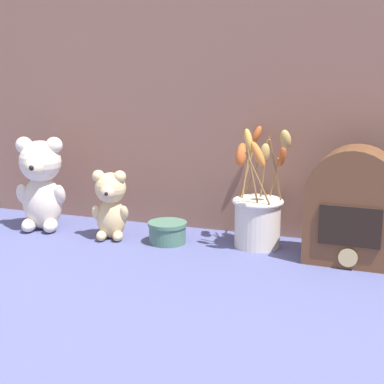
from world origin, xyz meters
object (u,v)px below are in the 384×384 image
(vintage_radio, at_px, (354,208))
(teddy_bear_large, at_px, (41,182))
(teddy_bear_medium, at_px, (110,203))
(flower_vase, at_px, (258,213))
(decorative_tin_tall, at_px, (167,232))

(vintage_radio, bearing_deg, teddy_bear_large, -178.91)
(teddy_bear_medium, distance_m, flower_vase, 0.37)
(flower_vase, relative_size, decorative_tin_tall, 3.05)
(decorative_tin_tall, bearing_deg, vintage_radio, 1.85)
(flower_vase, distance_m, decorative_tin_tall, 0.23)
(teddy_bear_medium, bearing_deg, flower_vase, 10.13)
(teddy_bear_large, distance_m, teddy_bear_medium, 0.22)
(flower_vase, bearing_deg, vintage_radio, -8.86)
(teddy_bear_large, bearing_deg, decorative_tin_tall, 0.16)
(teddy_bear_medium, height_order, decorative_tin_tall, teddy_bear_medium)
(flower_vase, bearing_deg, teddy_bear_medium, -169.87)
(teddy_bear_medium, xyz_separation_m, vintage_radio, (0.59, 0.03, 0.03))
(teddy_bear_medium, relative_size, decorative_tin_tall, 1.83)
(teddy_bear_medium, bearing_deg, decorative_tin_tall, 6.02)
(teddy_bear_large, bearing_deg, vintage_radio, 1.09)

